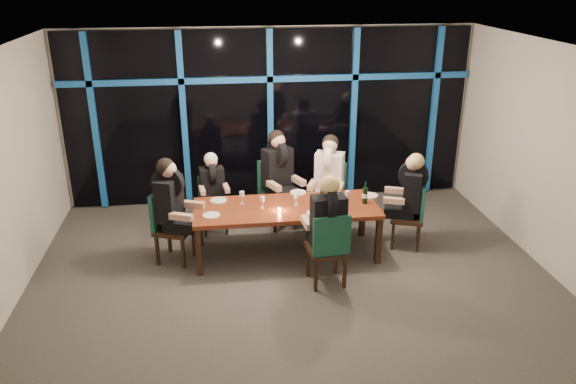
# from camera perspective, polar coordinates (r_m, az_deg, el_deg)

# --- Properties ---
(room) EXTENTS (7.04, 7.00, 3.02)m
(room) POSITION_cam_1_polar(r_m,az_deg,el_deg) (6.74, 0.68, 5.80)
(room) COLOR #514C47
(room) RESTS_ON ground
(window_wall) EXTENTS (6.86, 0.43, 2.94)m
(window_wall) POSITION_cam_1_polar(r_m,az_deg,el_deg) (9.67, -1.78, 7.91)
(window_wall) COLOR black
(window_wall) RESTS_ON ground
(dining_table) EXTENTS (2.60, 1.00, 0.75)m
(dining_table) POSITION_cam_1_polar(r_m,az_deg,el_deg) (7.94, -0.19, -1.93)
(dining_table) COLOR maroon
(dining_table) RESTS_ON ground
(chair_far_left) EXTENTS (0.46, 0.46, 0.88)m
(chair_far_left) POSITION_cam_1_polar(r_m,az_deg,el_deg) (8.85, -7.65, -0.89)
(chair_far_left) COLOR black
(chair_far_left) RESTS_ON ground
(chair_far_mid) EXTENTS (0.66, 0.66, 1.07)m
(chair_far_mid) POSITION_cam_1_polar(r_m,az_deg,el_deg) (8.96, -1.24, 0.35)
(chair_far_mid) COLOR black
(chair_far_mid) RESTS_ON ground
(chair_far_right) EXTENTS (0.63, 0.63, 1.04)m
(chair_far_right) POSITION_cam_1_polar(r_m,az_deg,el_deg) (8.89, 4.23, 0.01)
(chair_far_right) COLOR black
(chair_far_right) RESTS_ON ground
(chair_end_left) EXTENTS (0.62, 0.62, 1.04)m
(chair_end_left) POSITION_cam_1_polar(r_m,az_deg,el_deg) (8.02, -12.10, -3.02)
(chair_end_left) COLOR black
(chair_end_left) RESTS_ON ground
(chair_end_right) EXTENTS (0.59, 0.59, 0.99)m
(chair_end_right) POSITION_cam_1_polar(r_m,az_deg,el_deg) (8.43, 12.63, -2.00)
(chair_end_right) COLOR black
(chair_end_right) RESTS_ON ground
(chair_near_mid) EXTENTS (0.52, 0.52, 1.04)m
(chair_near_mid) POSITION_cam_1_polar(r_m,az_deg,el_deg) (7.21, 4.16, -5.48)
(chair_near_mid) COLOR black
(chair_near_mid) RESTS_ON ground
(diner_far_left) EXTENTS (0.47, 0.57, 0.86)m
(diner_far_left) POSITION_cam_1_polar(r_m,az_deg,el_deg) (8.65, -7.70, 1.06)
(diner_far_left) COLOR black
(diner_far_left) RESTS_ON ground
(diner_far_mid) EXTENTS (0.67, 0.74, 1.04)m
(diner_far_mid) POSITION_cam_1_polar(r_m,az_deg,el_deg) (8.74, -0.96, 2.73)
(diner_far_mid) COLOR black
(diner_far_mid) RESTS_ON ground
(diner_far_right) EXTENTS (0.65, 0.71, 1.01)m
(diner_far_right) POSITION_cam_1_polar(r_m,az_deg,el_deg) (8.67, 4.19, 2.32)
(diner_far_right) COLOR white
(diner_far_right) RESTS_ON ground
(diner_end_left) EXTENTS (0.71, 0.64, 1.01)m
(diner_end_left) POSITION_cam_1_polar(r_m,az_deg,el_deg) (7.82, -11.75, -0.37)
(diner_end_left) COLOR black
(diner_end_left) RESTS_ON ground
(diner_end_right) EXTENTS (0.68, 0.60, 0.96)m
(diner_end_right) POSITION_cam_1_polar(r_m,az_deg,el_deg) (8.28, 12.27, 0.53)
(diner_end_right) COLOR black
(diner_end_right) RESTS_ON ground
(diner_near_mid) EXTENTS (0.54, 0.67, 1.01)m
(diner_near_mid) POSITION_cam_1_polar(r_m,az_deg,el_deg) (7.11, 4.04, -2.22)
(diner_near_mid) COLOR black
(diner_near_mid) RESTS_ON ground
(plate_far_left) EXTENTS (0.24, 0.24, 0.01)m
(plate_far_left) POSITION_cam_1_polar(r_m,az_deg,el_deg) (8.16, -7.09, -0.84)
(plate_far_left) COLOR white
(plate_far_left) RESTS_ON dining_table
(plate_far_mid) EXTENTS (0.24, 0.24, 0.01)m
(plate_far_mid) POSITION_cam_1_polar(r_m,az_deg,el_deg) (8.38, 1.05, -0.05)
(plate_far_mid) COLOR white
(plate_far_mid) RESTS_ON dining_table
(plate_far_right) EXTENTS (0.24, 0.24, 0.01)m
(plate_far_right) POSITION_cam_1_polar(r_m,az_deg,el_deg) (8.24, 3.37, -0.50)
(plate_far_right) COLOR white
(plate_far_right) RESTS_ON dining_table
(plate_end_left) EXTENTS (0.24, 0.24, 0.01)m
(plate_end_left) POSITION_cam_1_polar(r_m,az_deg,el_deg) (7.69, -7.80, -2.35)
(plate_end_left) COLOR white
(plate_end_left) RESTS_ON dining_table
(plate_end_right) EXTENTS (0.24, 0.24, 0.01)m
(plate_end_right) POSITION_cam_1_polar(r_m,az_deg,el_deg) (8.36, 8.32, -0.35)
(plate_end_right) COLOR white
(plate_end_right) RESTS_ON dining_table
(plate_near_mid) EXTENTS (0.24, 0.24, 0.01)m
(plate_near_mid) POSITION_cam_1_polar(r_m,az_deg,el_deg) (7.70, 2.81, -2.14)
(plate_near_mid) COLOR white
(plate_near_mid) RESTS_ON dining_table
(wine_bottle) EXTENTS (0.08, 0.08, 0.33)m
(wine_bottle) POSITION_cam_1_polar(r_m,az_deg,el_deg) (8.05, 7.83, -0.32)
(wine_bottle) COLOR black
(wine_bottle) RESTS_ON dining_table
(water_pitcher) EXTENTS (0.13, 0.12, 0.21)m
(water_pitcher) POSITION_cam_1_polar(r_m,az_deg,el_deg) (7.82, 5.46, -1.05)
(water_pitcher) COLOR white
(water_pitcher) RESTS_ON dining_table
(tea_light) EXTENTS (0.05, 0.05, 0.03)m
(tea_light) POSITION_cam_1_polar(r_m,az_deg,el_deg) (7.78, -0.88, -1.81)
(tea_light) COLOR #F49E49
(tea_light) RESTS_ON dining_table
(wine_glass_a) EXTENTS (0.07, 0.07, 0.17)m
(wine_glass_a) POSITION_cam_1_polar(r_m,az_deg,el_deg) (7.83, -2.63, -0.79)
(wine_glass_a) COLOR white
(wine_glass_a) RESTS_ON dining_table
(wine_glass_b) EXTENTS (0.06, 0.06, 0.16)m
(wine_glass_b) POSITION_cam_1_polar(r_m,az_deg,el_deg) (7.93, 0.84, -0.49)
(wine_glass_b) COLOR silver
(wine_glass_b) RESTS_ON dining_table
(wine_glass_c) EXTENTS (0.07, 0.07, 0.19)m
(wine_glass_c) POSITION_cam_1_polar(r_m,az_deg,el_deg) (7.84, 3.64, -0.66)
(wine_glass_c) COLOR white
(wine_glass_c) RESTS_ON dining_table
(wine_glass_d) EXTENTS (0.07, 0.07, 0.18)m
(wine_glass_d) POSITION_cam_1_polar(r_m,az_deg,el_deg) (7.99, -4.71, -0.30)
(wine_glass_d) COLOR white
(wine_glass_d) RESTS_ON dining_table
(wine_glass_e) EXTENTS (0.06, 0.06, 0.17)m
(wine_glass_e) POSITION_cam_1_polar(r_m,az_deg,el_deg) (8.07, 6.05, -0.19)
(wine_glass_e) COLOR silver
(wine_glass_e) RESTS_ON dining_table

